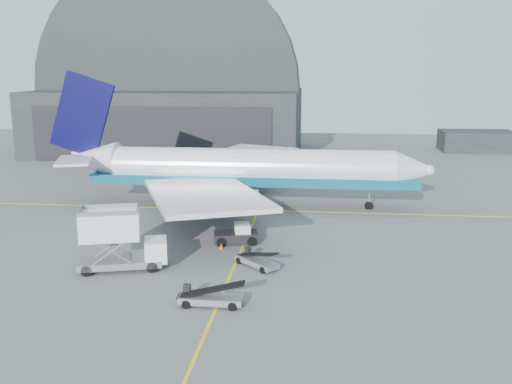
# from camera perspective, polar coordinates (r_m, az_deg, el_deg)

# --- Properties ---
(ground) EXTENTS (200.00, 200.00, 0.00)m
(ground) POSITION_cam_1_polar(r_m,az_deg,el_deg) (47.74, -2.33, -7.76)
(ground) COLOR #565659
(ground) RESTS_ON ground
(taxi_lines) EXTENTS (80.00, 42.12, 0.02)m
(taxi_lines) POSITION_cam_1_polar(r_m,az_deg,el_deg) (59.67, -0.51, -3.57)
(taxi_lines) COLOR yellow
(taxi_lines) RESTS_ON ground
(hangar) EXTENTS (50.00, 28.30, 28.00)m
(hangar) POSITION_cam_1_polar(r_m,az_deg,el_deg) (113.16, -8.57, 8.82)
(hangar) COLOR black
(hangar) RESTS_ON ground
(distant_bldg_a) EXTENTS (14.00, 8.00, 4.00)m
(distant_bldg_a) POSITION_cam_1_polar(r_m,az_deg,el_deg) (121.50, 21.15, 3.84)
(distant_bldg_a) COLOR black
(distant_bldg_a) RESTS_ON ground
(airliner) EXTENTS (46.01, 44.61, 16.15)m
(airliner) POSITION_cam_1_polar(r_m,az_deg,el_deg) (67.97, -1.92, 2.32)
(airliner) COLOR white
(airliner) RESTS_ON ground
(catering_truck) EXTENTS (7.66, 4.53, 4.95)m
(catering_truck) POSITION_cam_1_polar(r_m,az_deg,el_deg) (48.33, -13.59, -4.72)
(catering_truck) COLOR slate
(catering_truck) RESTS_ON ground
(pushback_tug) EXTENTS (4.49, 3.15, 1.90)m
(pushback_tug) POSITION_cam_1_polar(r_m,az_deg,el_deg) (54.52, -1.88, -4.36)
(pushback_tug) COLOR black
(pushback_tug) RESTS_ON ground
(belt_loader_a) EXTENTS (4.78, 1.69, 1.82)m
(belt_loader_a) POSITION_cam_1_polar(r_m,az_deg,el_deg) (40.92, -4.61, -10.50)
(belt_loader_a) COLOR slate
(belt_loader_a) RESTS_ON ground
(belt_loader_b) EXTENTS (4.08, 3.92, 1.72)m
(belt_loader_b) POSITION_cam_1_polar(r_m,az_deg,el_deg) (48.22, 0.04, -6.87)
(belt_loader_b) COLOR slate
(belt_loader_b) RESTS_ON ground
(traffic_cone) EXTENTS (0.41, 0.41, 0.59)m
(traffic_cone) POSITION_cam_1_polar(r_m,az_deg,el_deg) (52.75, -3.50, -5.46)
(traffic_cone) COLOR #E85607
(traffic_cone) RESTS_ON ground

